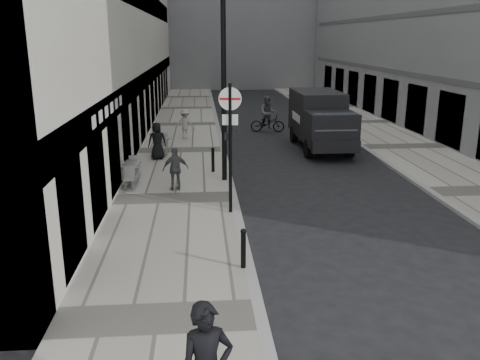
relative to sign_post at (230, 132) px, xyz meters
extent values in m
cube|color=#A7A296|center=(-1.80, 9.23, -2.58)|extent=(4.00, 60.00, 0.12)
cube|color=#A7A296|center=(9.20, 9.23, -2.58)|extent=(4.00, 60.00, 0.12)
cylinder|color=black|center=(0.00, 0.00, -0.55)|extent=(0.10, 0.10, 3.94)
cylinder|color=white|center=(0.00, 0.00, 0.97)|extent=(0.68, 0.11, 0.67)
cube|color=#B21414|center=(0.00, -0.02, 0.97)|extent=(0.62, 0.08, 0.07)
cube|color=white|center=(0.00, 0.03, 0.35)|extent=(0.47, 0.07, 0.31)
cylinder|color=black|center=(0.00, 3.73, 0.89)|extent=(0.18, 0.18, 6.83)
cylinder|color=black|center=(0.05, -3.97, -2.07)|extent=(0.12, 0.12, 0.90)
cylinder|color=black|center=(-0.40, 4.96, -2.06)|extent=(0.12, 0.12, 0.92)
cylinder|color=black|center=(4.04, 7.51, -2.21)|extent=(0.30, 0.87, 0.87)
cylinder|color=black|center=(5.95, 7.51, -2.21)|extent=(0.30, 0.87, 0.87)
cylinder|color=black|center=(4.05, 11.20, -2.21)|extent=(0.30, 0.87, 0.87)
cylinder|color=black|center=(5.96, 11.19, -2.21)|extent=(0.30, 0.87, 0.87)
cube|color=black|center=(5.00, 10.33, -0.96)|extent=(2.17, 3.90, 2.17)
cube|color=black|center=(5.00, 7.40, -1.28)|extent=(2.17, 1.95, 1.52)
cube|color=#1E2328|center=(5.00, 6.59, -0.85)|extent=(1.90, 0.38, 0.80)
imported|color=black|center=(3.06, 14.34, -2.12)|extent=(2.05, 1.04, 1.03)
imported|color=#4F4F53|center=(3.06, 14.34, -1.50)|extent=(1.07, 0.90, 1.94)
imported|color=#4E4F52|center=(-1.78, 2.50, -1.75)|extent=(0.96, 0.53, 1.55)
imported|color=#A5A099|center=(-1.68, 12.07, -1.72)|extent=(1.13, 0.80, 1.59)
imported|color=black|center=(-2.79, 7.35, -1.70)|extent=(0.89, 0.66, 1.64)
cylinder|color=#A9A9AB|center=(-3.40, 3.04, -2.50)|extent=(0.44, 0.44, 0.03)
cylinder|color=#A9A9AB|center=(-3.40, 3.04, -2.14)|extent=(0.06, 0.06, 0.74)
cylinder|color=#A9A9AB|center=(-3.40, 3.04, -1.77)|extent=(0.70, 0.70, 0.03)
cylinder|color=silver|center=(-3.40, 3.63, -2.50)|extent=(0.45, 0.45, 0.03)
cylinder|color=silver|center=(-3.40, 3.63, -2.13)|extent=(0.06, 0.06, 0.76)
cylinder|color=silver|center=(-3.40, 3.63, -1.75)|extent=(0.72, 0.72, 0.03)
cylinder|color=#A4A4A6|center=(-2.60, 8.32, -2.50)|extent=(0.44, 0.44, 0.03)
cylinder|color=#A4A4A6|center=(-2.60, 8.32, -2.14)|extent=(0.06, 0.06, 0.73)
cylinder|color=#A4A4A6|center=(-2.60, 8.32, -1.78)|extent=(0.69, 0.69, 0.03)
camera|label=1|loc=(-0.90, -14.86, 2.69)|focal=38.00mm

